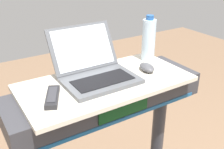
% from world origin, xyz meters
% --- Properties ---
extents(desk_board, '(0.75, 0.38, 0.02)m').
position_xyz_m(desk_board, '(0.00, 0.70, 1.08)').
color(desk_board, beige).
rests_on(desk_board, treadmill_base).
extents(laptop, '(0.32, 0.33, 0.21)m').
position_xyz_m(laptop, '(-0.03, 0.75, 1.14)').
color(laptop, '#515459').
rests_on(laptop, desk_board).
extents(computer_mouse, '(0.08, 0.11, 0.03)m').
position_xyz_m(computer_mouse, '(0.22, 0.69, 1.11)').
color(computer_mouse, '#4C4C51').
rests_on(computer_mouse, desk_board).
extents(water_bottle, '(0.07, 0.07, 0.23)m').
position_xyz_m(water_bottle, '(0.31, 0.80, 1.20)').
color(water_bottle, silver).
rests_on(water_bottle, desk_board).
extents(tv_remote, '(0.11, 0.16, 0.02)m').
position_xyz_m(tv_remote, '(-0.26, 0.67, 1.10)').
color(tv_remote, '#232326').
rests_on(tv_remote, desk_board).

